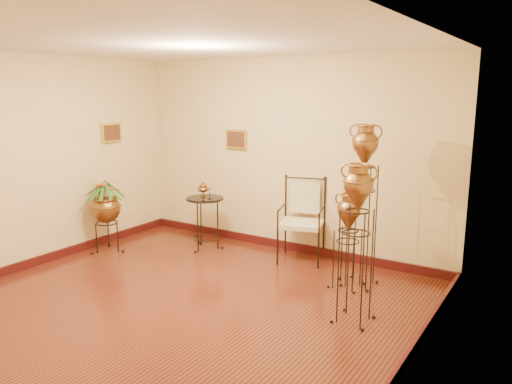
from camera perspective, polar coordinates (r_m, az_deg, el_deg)
The scene contains 8 objects.
ground at distance 5.66m, azimuth -9.50°, elevation -12.97°, with size 5.00×5.00×0.00m, color maroon.
room_shell at distance 5.20m, azimuth -10.13°, elevation 4.73°, with size 5.02×5.02×2.81m.
amphora_tall at distance 6.04m, azimuth 12.09°, elevation -1.38°, with size 0.51×0.51×1.97m.
amphora_mid at distance 5.10m, azimuth 11.36°, elevation -5.72°, with size 0.43×0.43×1.66m.
amphora_short at distance 6.06m, azimuth 10.46°, elevation -5.43°, with size 0.38×0.38×1.17m.
planter_urn at distance 7.57m, azimuth -16.81°, elevation -1.44°, with size 0.76×0.76×1.24m.
armchair at distance 6.90m, azimuth 5.22°, elevation -3.28°, with size 0.79×0.76×1.14m.
side_table at distance 7.47m, azimuth -5.80°, elevation -3.44°, with size 0.68×0.68×0.99m.
Camera 1 is at (3.50, -3.79, 2.33)m, focal length 35.00 mm.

